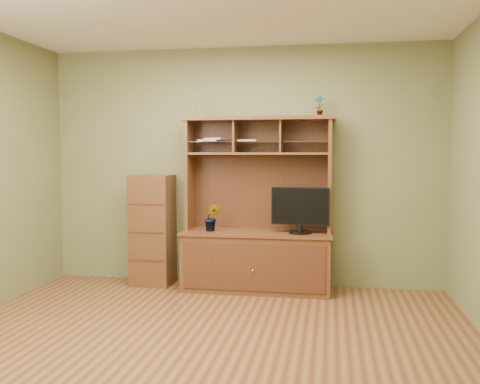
# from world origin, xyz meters

# --- Properties ---
(room) EXTENTS (4.54, 4.04, 2.74)m
(room) POSITION_xyz_m (0.00, 0.00, 1.35)
(room) COLOR #593019
(room) RESTS_ON ground
(media_hutch) EXTENTS (1.66, 0.61, 1.90)m
(media_hutch) POSITION_xyz_m (0.20, 1.73, 0.52)
(media_hutch) COLOR #4B2615
(media_hutch) RESTS_ON room
(monitor) EXTENTS (0.62, 0.24, 0.49)m
(monitor) POSITION_xyz_m (0.68, 1.65, 0.91)
(monitor) COLOR black
(monitor) RESTS_ON media_hutch
(orchid_plant) EXTENTS (0.18, 0.15, 0.30)m
(orchid_plant) POSITION_xyz_m (-0.29, 1.65, 0.80)
(orchid_plant) COLOR #326121
(orchid_plant) RESTS_ON media_hutch
(top_plant) EXTENTS (0.12, 0.09, 0.22)m
(top_plant) POSITION_xyz_m (0.86, 1.80, 2.01)
(top_plant) COLOR #366E26
(top_plant) RESTS_ON media_hutch
(reed_diffuser) EXTENTS (0.05, 0.05, 0.27)m
(reed_diffuser) POSITION_xyz_m (-0.46, 1.81, 2.01)
(reed_diffuser) COLOR silver
(reed_diffuser) RESTS_ON media_hutch
(magazines) EXTENTS (0.68, 0.20, 0.04)m
(magazines) POSITION_xyz_m (-0.19, 1.80, 1.65)
(magazines) COLOR #BCBCC1
(magazines) RESTS_ON media_hutch
(side_cabinet) EXTENTS (0.45, 0.41, 1.25)m
(side_cabinet) POSITION_xyz_m (-1.02, 1.78, 0.63)
(side_cabinet) COLOR #4B2615
(side_cabinet) RESTS_ON room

